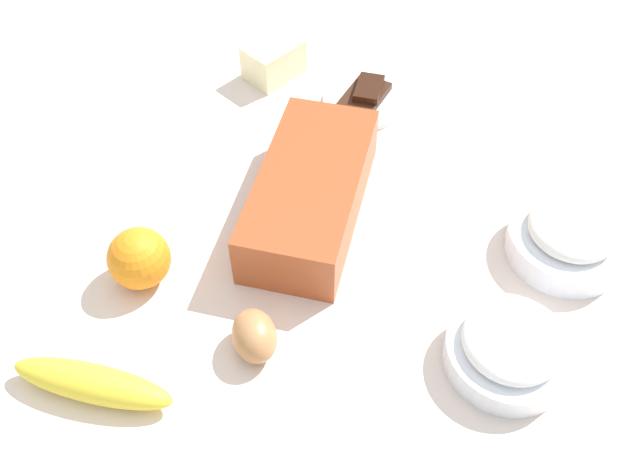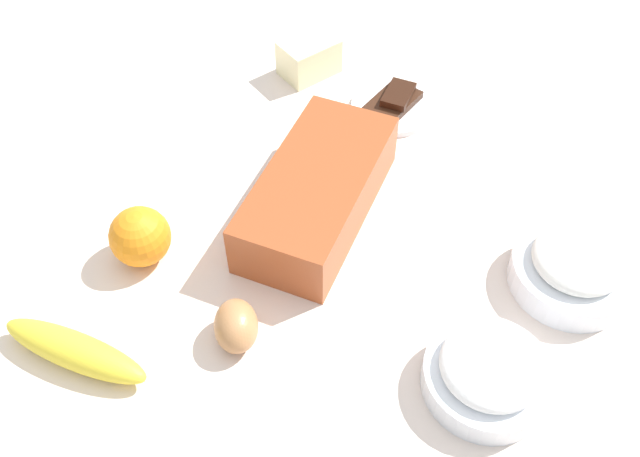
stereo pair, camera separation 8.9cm
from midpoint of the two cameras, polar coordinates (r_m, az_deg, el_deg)
ground_plane at (r=0.93m, az=2.74°, el=-2.16°), size 2.40×2.40×0.02m
loaf_pan at (r=0.93m, az=2.54°, el=2.89°), size 0.30×0.19×0.08m
flour_bowl at (r=0.93m, az=22.64°, el=-3.15°), size 0.15×0.15×0.07m
sugar_bowl at (r=0.82m, az=16.72°, el=-11.44°), size 0.14×0.14×0.06m
banana at (r=0.84m, az=-16.56°, el=-9.73°), size 0.09×0.20×0.04m
orange_fruit at (r=0.90m, az=-11.78°, el=-0.82°), size 0.08×0.08×0.08m
butter_block at (r=1.18m, az=1.32°, el=13.70°), size 0.10×0.09×0.06m
egg_near_butter at (r=0.82m, az=-4.00°, el=-8.00°), size 0.09×0.09×0.05m
chocolate_plate at (r=1.12m, az=8.29°, el=9.83°), size 0.13×0.13×0.03m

